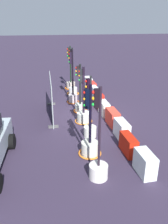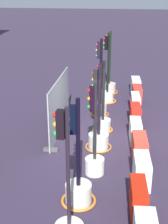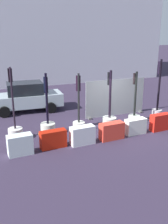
# 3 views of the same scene
# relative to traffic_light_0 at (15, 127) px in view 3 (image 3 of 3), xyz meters

# --- Properties ---
(ground_plane) EXTENTS (120.00, 120.00, 0.00)m
(ground_plane) POSITION_rel_traffic_light_0_xyz_m (5.41, -0.34, -0.59)
(ground_plane) COLOR #30263A
(traffic_light_0) EXTENTS (0.65, 0.65, 3.28)m
(traffic_light_0) POSITION_rel_traffic_light_0_xyz_m (0.00, 0.00, 0.00)
(traffic_light_0) COLOR silver
(traffic_light_0) RESTS_ON ground_plane
(traffic_light_1) EXTENTS (0.94, 0.94, 2.93)m
(traffic_light_1) POSITION_rel_traffic_light_0_xyz_m (1.52, 0.01, -0.14)
(traffic_light_1) COLOR beige
(traffic_light_1) RESTS_ON ground_plane
(traffic_light_2) EXTENTS (0.58, 0.58, 2.87)m
(traffic_light_2) POSITION_rel_traffic_light_0_xyz_m (2.99, -0.27, 0.00)
(traffic_light_2) COLOR silver
(traffic_light_2) RESTS_ON ground_plane
(traffic_light_3) EXTENTS (0.93, 0.93, 2.91)m
(traffic_light_3) POSITION_rel_traffic_light_0_xyz_m (4.66, -0.24, -0.12)
(traffic_light_3) COLOR beige
(traffic_light_3) RESTS_ON ground_plane
(traffic_light_4) EXTENTS (0.81, 0.81, 2.78)m
(traffic_light_4) POSITION_rel_traffic_light_0_xyz_m (6.10, -0.28, -0.14)
(traffic_light_4) COLOR #B2B8AC
(traffic_light_4) RESTS_ON ground_plane
(traffic_light_5) EXTENTS (0.78, 0.78, 3.30)m
(traffic_light_5) POSITION_rel_traffic_light_0_xyz_m (7.72, -0.04, 0.02)
(traffic_light_5) COLOR #B2A7AE
(traffic_light_5) RESTS_ON ground_plane
(construction_barrier_0) EXTENTS (1.01, 0.53, 0.83)m
(construction_barrier_0) POSITION_rel_traffic_light_0_xyz_m (-0.03, -1.66, -0.17)
(construction_barrier_0) COLOR silver
(construction_barrier_0) RESTS_ON ground_plane
(construction_barrier_1) EXTENTS (1.13, 0.46, 0.77)m
(construction_barrier_1) POSITION_rel_traffic_light_0_xyz_m (1.36, -1.55, -0.21)
(construction_barrier_1) COLOR red
(construction_barrier_1) RESTS_ON ground_plane
(construction_barrier_2) EXTENTS (1.09, 0.51, 0.82)m
(construction_barrier_2) POSITION_rel_traffic_light_0_xyz_m (2.63, -1.67, -0.18)
(construction_barrier_2) COLOR white
(construction_barrier_2) RESTS_ON ground_plane
(construction_barrier_3) EXTENTS (1.15, 0.51, 0.78)m
(construction_barrier_3) POSITION_rel_traffic_light_0_xyz_m (4.06, -1.65, -0.20)
(construction_barrier_3) COLOR #E73E2D
(construction_barrier_3) RESTS_ON ground_plane
(construction_barrier_4) EXTENTS (1.05, 0.45, 0.76)m
(construction_barrier_4) POSITION_rel_traffic_light_0_xyz_m (5.40, -1.53, -0.21)
(construction_barrier_4) COLOR white
(construction_barrier_4) RESTS_ON ground_plane
(construction_barrier_5) EXTENTS (1.06, 0.45, 0.83)m
(construction_barrier_5) POSITION_rel_traffic_light_0_xyz_m (6.81, -1.54, -0.17)
(construction_barrier_5) COLOR red
(construction_barrier_5) RESTS_ON ground_plane
(car_silver_hatchback) EXTENTS (4.39, 2.18, 1.77)m
(car_silver_hatchback) POSITION_rel_traffic_light_0_xyz_m (1.19, 4.12, 0.28)
(car_silver_hatchback) COLOR #A7B8BF
(car_silver_hatchback) RESTS_ON ground_plane
(building_main_facade) EXTENTS (16.81, 9.08, 13.56)m
(building_main_facade) POSITION_rel_traffic_light_0_xyz_m (7.84, 15.33, 6.21)
(building_main_facade) COLOR silver
(building_main_facade) RESTS_ON ground_plane
(site_fence_panel) EXTENTS (3.69, 0.50, 2.11)m
(site_fence_panel) POSITION_rel_traffic_light_0_xyz_m (5.85, 1.36, 0.42)
(site_fence_panel) COLOR #959D9F
(site_fence_panel) RESTS_ON ground_plane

